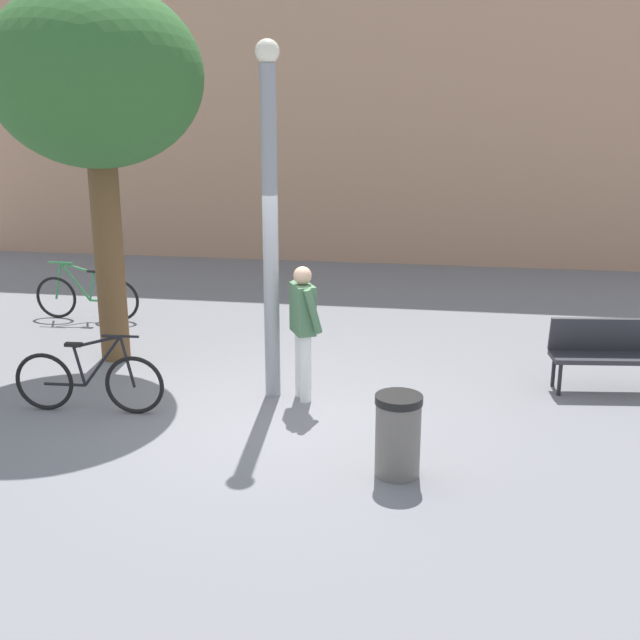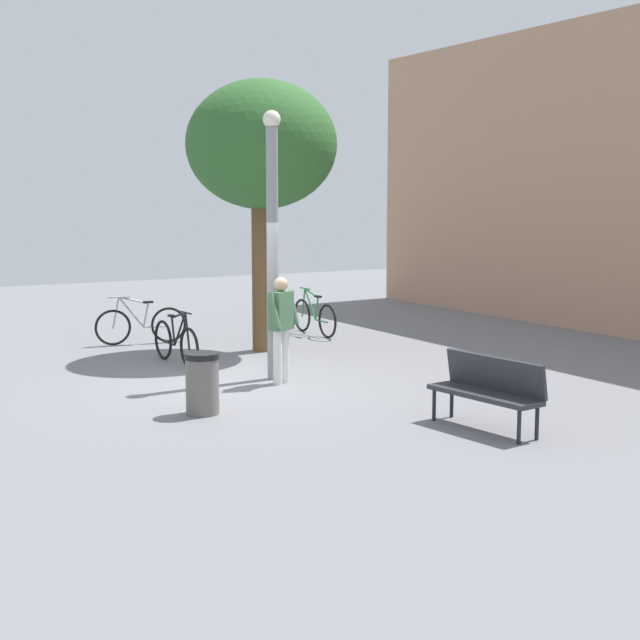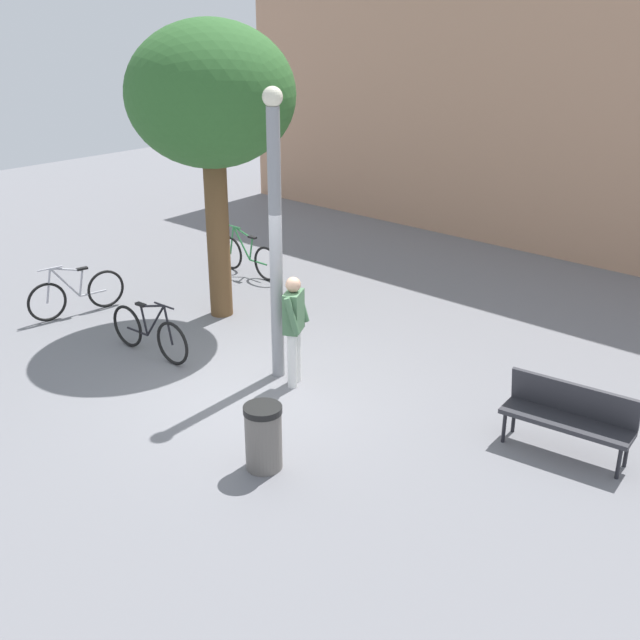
{
  "view_description": "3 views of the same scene",
  "coord_description": "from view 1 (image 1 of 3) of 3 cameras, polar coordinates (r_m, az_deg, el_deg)",
  "views": [
    {
      "loc": [
        1.93,
        -8.59,
        3.66
      ],
      "look_at": [
        0.52,
        0.21,
        1.12
      ],
      "focal_mm": 45.0,
      "sensor_mm": 36.0,
      "label": 1
    },
    {
      "loc": [
        12.84,
        -6.0,
        2.91
      ],
      "look_at": [
        1.21,
        0.7,
        1.1
      ],
      "focal_mm": 51.75,
      "sensor_mm": 36.0,
      "label": 2
    },
    {
      "loc": [
        7.5,
        -6.89,
        5.26
      ],
      "look_at": [
        1.34,
        -0.09,
        1.51
      ],
      "focal_mm": 43.84,
      "sensor_mm": 36.0,
      "label": 3
    }
  ],
  "objects": [
    {
      "name": "park_bench",
      "position": [
        10.76,
        20.23,
        -1.91
      ],
      "size": [
        1.64,
        0.66,
        0.92
      ],
      "color": "#2D2D33",
      "rests_on": "ground_plane"
    },
    {
      "name": "bicycle_black",
      "position": [
        9.82,
        -16.06,
        -4.2
      ],
      "size": [
        1.81,
        0.15,
        0.97
      ],
      "color": "black",
      "rests_on": "ground_plane"
    },
    {
      "name": "building_facade",
      "position": [
        18.5,
        3.2,
        14.9
      ],
      "size": [
        18.14,
        2.0,
        6.67
      ],
      "primitive_type": "cube",
      "color": "tan",
      "rests_on": "ground_plane"
    },
    {
      "name": "trash_bin",
      "position": [
        7.97,
        5.56,
        -8.14
      ],
      "size": [
        0.47,
        0.47,
        0.83
      ],
      "color": "#66605B",
      "rests_on": "ground_plane"
    },
    {
      "name": "ground_plane",
      "position": [
        9.53,
        -3.33,
        -6.67
      ],
      "size": [
        36.0,
        36.0,
        0.0
      ],
      "primitive_type": "plane",
      "color": "slate"
    },
    {
      "name": "person_by_lamppost",
      "position": [
        9.67,
        -1.21,
        -0.26
      ],
      "size": [
        0.48,
        0.63,
        1.67
      ],
      "color": "white",
      "rests_on": "ground_plane"
    },
    {
      "name": "bicycle_green",
      "position": [
        13.83,
        -16.27,
        1.58
      ],
      "size": [
        1.81,
        0.08,
        0.97
      ],
      "color": "black",
      "rests_on": "ground_plane"
    },
    {
      "name": "plaza_tree",
      "position": [
        11.24,
        -15.63,
        16.08
      ],
      "size": [
        2.8,
        2.8,
        5.05
      ],
      "color": "brown",
      "rests_on": "ground_plane"
    },
    {
      "name": "lamppost",
      "position": [
        9.52,
        -3.57,
        7.53
      ],
      "size": [
        0.28,
        0.28,
        4.23
      ],
      "color": "gray",
      "rests_on": "ground_plane"
    }
  ]
}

